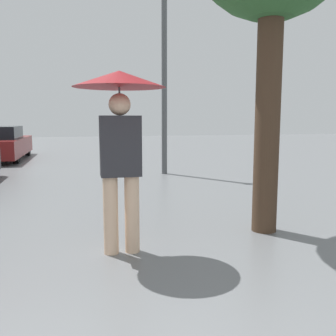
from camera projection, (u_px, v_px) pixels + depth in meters
pedestrian at (120, 118)px, 3.93m from camera, size 0.97×0.97×1.96m
street_lamp at (164, 69)px, 9.62m from camera, size 0.25×0.25×5.00m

